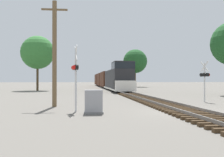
{
  "coord_description": "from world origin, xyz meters",
  "views": [
    {
      "loc": [
        -5.88,
        -14.46,
        1.87
      ],
      "look_at": [
        -2.81,
        12.48,
        2.01
      ],
      "focal_mm": 42.0,
      "sensor_mm": 36.0,
      "label": 1
    }
  ],
  "objects_px": {
    "freight_train": "(106,80)",
    "crossing_signal_near": "(75,71)",
    "tree_mid_background": "(38,53)",
    "crossing_signal_far": "(205,77)",
    "tree_deep_background": "(135,61)",
    "utility_pole": "(55,52)",
    "relay_cabinet": "(94,102)"
  },
  "relations": [
    {
      "from": "freight_train",
      "to": "relay_cabinet",
      "type": "height_order",
      "value": "freight_train"
    },
    {
      "from": "crossing_signal_near",
      "to": "tree_deep_background",
      "type": "bearing_deg",
      "value": 155.08
    },
    {
      "from": "relay_cabinet",
      "to": "tree_deep_background",
      "type": "xyz_separation_m",
      "value": [
        13.49,
        54.43,
        6.21
      ]
    },
    {
      "from": "crossing_signal_far",
      "to": "relay_cabinet",
      "type": "xyz_separation_m",
      "value": [
        -9.65,
        -6.57,
        -1.5
      ]
    },
    {
      "from": "crossing_signal_far",
      "to": "utility_pole",
      "type": "relative_size",
      "value": 0.47
    },
    {
      "from": "crossing_signal_near",
      "to": "freight_train",
      "type": "bearing_deg",
      "value": 162.97
    },
    {
      "from": "freight_train",
      "to": "relay_cabinet",
      "type": "bearing_deg",
      "value": -96.0
    },
    {
      "from": "crossing_signal_far",
      "to": "tree_deep_background",
      "type": "xyz_separation_m",
      "value": [
        3.84,
        47.87,
        4.71
      ]
    },
    {
      "from": "tree_mid_background",
      "to": "tree_deep_background",
      "type": "relative_size",
      "value": 0.96
    },
    {
      "from": "freight_train",
      "to": "tree_deep_background",
      "type": "xyz_separation_m",
      "value": [
        8.23,
        4.4,
        4.89
      ]
    },
    {
      "from": "crossing_signal_near",
      "to": "relay_cabinet",
      "type": "relative_size",
      "value": 2.96
    },
    {
      "from": "crossing_signal_far",
      "to": "tree_deep_background",
      "type": "bearing_deg",
      "value": -22.02
    },
    {
      "from": "freight_train",
      "to": "tree_mid_background",
      "type": "xyz_separation_m",
      "value": [
        -13.69,
        -17.3,
        4.72
      ]
    },
    {
      "from": "utility_pole",
      "to": "tree_deep_background",
      "type": "relative_size",
      "value": 0.73
    },
    {
      "from": "crossing_signal_far",
      "to": "utility_pole",
      "type": "xyz_separation_m",
      "value": [
        -12.2,
        -2.42,
        1.66
      ]
    },
    {
      "from": "crossing_signal_far",
      "to": "relay_cabinet",
      "type": "distance_m",
      "value": 11.77
    },
    {
      "from": "freight_train",
      "to": "relay_cabinet",
      "type": "distance_m",
      "value": 50.32
    },
    {
      "from": "crossing_signal_far",
      "to": "freight_train",
      "type": "bearing_deg",
      "value": -11.66
    },
    {
      "from": "tree_deep_background",
      "to": "utility_pole",
      "type": "bearing_deg",
      "value": -107.68
    },
    {
      "from": "tree_deep_background",
      "to": "freight_train",
      "type": "bearing_deg",
      "value": -151.85
    },
    {
      "from": "crossing_signal_far",
      "to": "tree_mid_background",
      "type": "height_order",
      "value": "tree_mid_background"
    },
    {
      "from": "relay_cabinet",
      "to": "tree_deep_background",
      "type": "bearing_deg",
      "value": 76.08
    },
    {
      "from": "freight_train",
      "to": "tree_deep_background",
      "type": "distance_m",
      "value": 10.54
    },
    {
      "from": "utility_pole",
      "to": "tree_deep_background",
      "type": "distance_m",
      "value": 52.87
    },
    {
      "from": "relay_cabinet",
      "to": "tree_mid_background",
      "type": "relative_size",
      "value": 0.14
    },
    {
      "from": "freight_train",
      "to": "crossing_signal_far",
      "type": "relative_size",
      "value": 17.68
    },
    {
      "from": "crossing_signal_near",
      "to": "utility_pole",
      "type": "xyz_separation_m",
      "value": [
        -1.52,
        3.15,
        1.4
      ]
    },
    {
      "from": "freight_train",
      "to": "utility_pole",
      "type": "height_order",
      "value": "utility_pole"
    },
    {
      "from": "tree_mid_background",
      "to": "crossing_signal_far",
      "type": "bearing_deg",
      "value": -55.35
    },
    {
      "from": "crossing_signal_near",
      "to": "tree_deep_background",
      "type": "relative_size",
      "value": 0.39
    },
    {
      "from": "crossing_signal_far",
      "to": "tree_mid_background",
      "type": "xyz_separation_m",
      "value": [
        -18.09,
        26.17,
        4.54
      ]
    },
    {
      "from": "freight_train",
      "to": "crossing_signal_near",
      "type": "distance_m",
      "value": 49.43
    }
  ]
}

